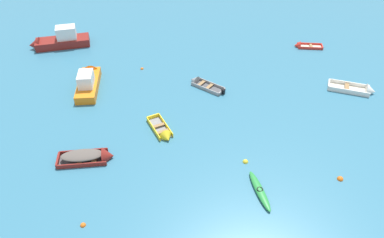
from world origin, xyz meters
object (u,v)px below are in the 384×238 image
rowboat_white_near_left (361,90)px  mooring_buoy_near_foreground (83,225)px  rowboat_red_midfield_left (302,46)px  rowboat_grey_back_row_center (200,83)px  mooring_buoy_midfield (340,179)px  rowboat_maroon_near_right (92,156)px  mooring_buoy_outer_edge (142,69)px  mooring_buoy_far_field (245,162)px  rowboat_yellow_midfield_right (164,133)px  kayak_green_far_right (260,191)px  motor_launch_orange_center (89,81)px  motor_launch_maroon_back_row_right (58,40)px

rowboat_white_near_left → mooring_buoy_near_foreground: rowboat_white_near_left is taller
rowboat_red_midfield_left → mooring_buoy_near_foreground: bearing=-144.0°
rowboat_grey_back_row_center → mooring_buoy_near_foreground: rowboat_grey_back_row_center is taller
rowboat_white_near_left → mooring_buoy_midfield: size_ratio=9.59×
rowboat_maroon_near_right → mooring_buoy_near_foreground: bearing=-99.0°
mooring_buoy_outer_edge → mooring_buoy_far_field: (5.49, -14.85, 0.00)m
rowboat_grey_back_row_center → rowboat_maroon_near_right: (-10.41, -7.56, 0.15)m
mooring_buoy_far_field → rowboat_white_near_left: bearing=23.0°
mooring_buoy_near_foreground → mooring_buoy_midfield: (17.75, -0.65, 0.00)m
rowboat_yellow_midfield_right → kayak_green_far_right: size_ratio=0.97×
kayak_green_far_right → rowboat_maroon_near_right: bearing=150.9°
rowboat_grey_back_row_center → motor_launch_orange_center: bearing=167.0°
kayak_green_far_right → rowboat_white_near_left: size_ratio=0.85×
rowboat_red_midfield_left → rowboat_white_near_left: 9.28m
motor_launch_maroon_back_row_right → rowboat_red_midfield_left: 26.88m
mooring_buoy_far_field → motor_launch_maroon_back_row_right: bearing=121.9°
motor_launch_maroon_back_row_right → rowboat_grey_back_row_center: (13.08, -11.19, -0.55)m
kayak_green_far_right → mooring_buoy_midfield: kayak_green_far_right is taller
rowboat_white_near_left → mooring_buoy_near_foreground: bearing=-161.8°
rowboat_red_midfield_left → mooring_buoy_near_foreground: (-24.21, -17.58, -0.13)m
mooring_buoy_outer_edge → mooring_buoy_midfield: 21.39m
kayak_green_far_right → rowboat_grey_back_row_center: size_ratio=1.05×
rowboat_yellow_midfield_right → mooring_buoy_far_field: bearing=-40.3°
rowboat_red_midfield_left → rowboat_maroon_near_right: size_ratio=0.74×
rowboat_grey_back_row_center → mooring_buoy_outer_edge: (-4.95, 4.16, -0.15)m
motor_launch_orange_center → rowboat_grey_back_row_center: motor_launch_orange_center is taller
rowboat_yellow_midfield_right → kayak_green_far_right: 9.05m
rowboat_maroon_near_right → mooring_buoy_far_field: 11.39m
mooring_buoy_outer_edge → mooring_buoy_midfield: mooring_buoy_midfield is taller
rowboat_yellow_midfield_right → rowboat_maroon_near_right: size_ratio=0.81×
motor_launch_orange_center → mooring_buoy_far_field: size_ratio=14.31×
rowboat_grey_back_row_center → rowboat_maroon_near_right: 12.87m
rowboat_grey_back_row_center → mooring_buoy_midfield: size_ratio=7.82×
rowboat_grey_back_row_center → mooring_buoy_near_foreground: (-11.32, -13.30, -0.15)m
rowboat_white_near_left → rowboat_grey_back_row_center: rowboat_white_near_left is taller
mooring_buoy_outer_edge → mooring_buoy_far_field: 15.83m
rowboat_yellow_midfield_right → mooring_buoy_near_foreground: size_ratio=9.67×
rowboat_grey_back_row_center → mooring_buoy_outer_edge: bearing=140.0°
motor_launch_orange_center → mooring_buoy_midfield: size_ratio=13.50×
rowboat_red_midfield_left → mooring_buoy_near_foreground: 29.92m
kayak_green_far_right → rowboat_maroon_near_right: size_ratio=0.84×
rowboat_maroon_near_right → mooring_buoy_outer_edge: 12.94m
rowboat_yellow_midfield_right → mooring_buoy_midfield: size_ratio=7.90×
rowboat_yellow_midfield_right → mooring_buoy_near_foreground: rowboat_yellow_midfield_right is taller
rowboat_maroon_near_right → mooring_buoy_midfield: bearing=-20.8°
motor_launch_maroon_back_row_right → mooring_buoy_midfield: 31.83m
rowboat_red_midfield_left → rowboat_grey_back_row_center: rowboat_grey_back_row_center is taller
motor_launch_maroon_back_row_right → motor_launch_orange_center: motor_launch_maroon_back_row_right is taller
motor_launch_maroon_back_row_right → kayak_green_far_right: bearing=-61.4°
rowboat_grey_back_row_center → mooring_buoy_near_foreground: bearing=-130.4°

